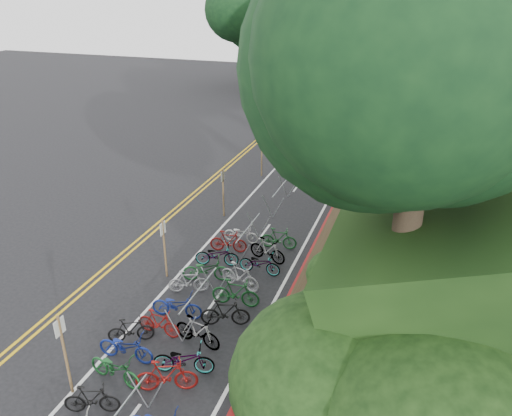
{
  "coord_description": "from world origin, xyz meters",
  "views": [
    {
      "loc": [
        9.59,
        -10.0,
        10.84
      ],
      "look_at": [
        2.76,
        9.72,
        1.3
      ],
      "focal_mm": 35.0,
      "sensor_mm": 36.0,
      "label": 1
    }
  ],
  "objects": [
    {
      "name": "bike_racks_rest",
      "position": [
        3.0,
        13.0,
        0.85
      ],
      "size": [
        1.14,
        23.0,
        1.17
      ],
      "color": "#9CA0A8",
      "rests_on": "ground"
    },
    {
      "name": "signposts_rest",
      "position": [
        0.6,
        14.0,
        1.43
      ],
      "size": [
        0.08,
        18.4,
        2.5
      ],
      "color": "brown",
      "rests_on": "ground"
    },
    {
      "name": "bike_front",
      "position": [
        1.42,
        1.08,
        0.45
      ],
      "size": [
        1.07,
        1.54,
        0.91
      ],
      "primitive_type": "imported",
      "rotation": [
        0.0,
        0.0,
        2.04
      ],
      "color": "black",
      "rests_on": "ground"
    },
    {
      "name": "bike_valet",
      "position": [
        2.97,
        2.72,
        0.49
      ],
      "size": [
        3.13,
        13.35,
        1.09
      ],
      "color": "beige",
      "rests_on": "ground"
    },
    {
      "name": "red_curb",
      "position": [
        5.7,
        12.0,
        0.05
      ],
      "size": [
        0.25,
        28.0,
        0.1
      ],
      "primitive_type": "cube",
      "color": "maroon",
      "rests_on": "ground"
    },
    {
      "name": "road_markings",
      "position": [
        0.63,
        10.1,
        0.0
      ],
      "size": [
        7.47,
        80.0,
        0.01
      ],
      "color": "gold",
      "rests_on": "ground"
    },
    {
      "name": "embankment",
      "position": [
        12.96,
        19.04,
        2.57
      ],
      "size": [
        14.3,
        48.14,
        9.11
      ],
      "color": "black",
      "rests_on": "ground"
    },
    {
      "name": "signpost_near",
      "position": [
        1.01,
        -1.43,
        1.52
      ],
      "size": [
        0.08,
        0.4,
        2.67
      ],
      "color": "brown",
      "rests_on": "ground"
    },
    {
      "name": "ground",
      "position": [
        0.0,
        0.0,
        0.0
      ],
      "size": [
        120.0,
        120.0,
        0.0
      ],
      "primitive_type": "plane",
      "color": "black",
      "rests_on": "ground"
    }
  ]
}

